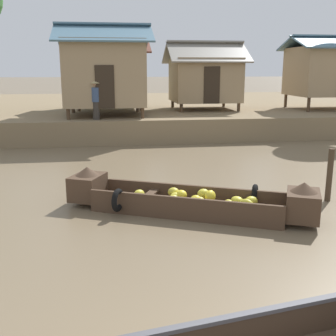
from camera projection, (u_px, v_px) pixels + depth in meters
name	position (u px, v px, depth m)	size (l,w,h in m)	color
ground_plane	(147.00, 171.00, 13.34)	(300.00, 300.00, 0.00)	#726047
riverbank_strip	(125.00, 110.00, 27.19)	(160.00, 20.00, 1.04)	#7F6B4C
banana_boat	(189.00, 200.00, 9.35)	(5.44, 3.14, 0.90)	#473323
stilt_house_left	(104.00, 72.00, 18.98)	(4.26, 3.73, 4.10)	#4C3826
stilt_house_mid_left	(109.00, 71.00, 22.27)	(4.27, 3.24, 3.67)	#4C3826
stilt_house_mid_right	(205.00, 78.00, 21.99)	(4.05, 3.65, 3.53)	#4C3826
stilt_house_right	(330.00, 70.00, 22.07)	(4.56, 3.67, 3.81)	#4C3826
vendor_person	(96.00, 98.00, 17.68)	(0.44, 0.44, 1.66)	#332D28
mooring_post	(330.00, 175.00, 10.15)	(0.14, 0.14, 1.30)	#423323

